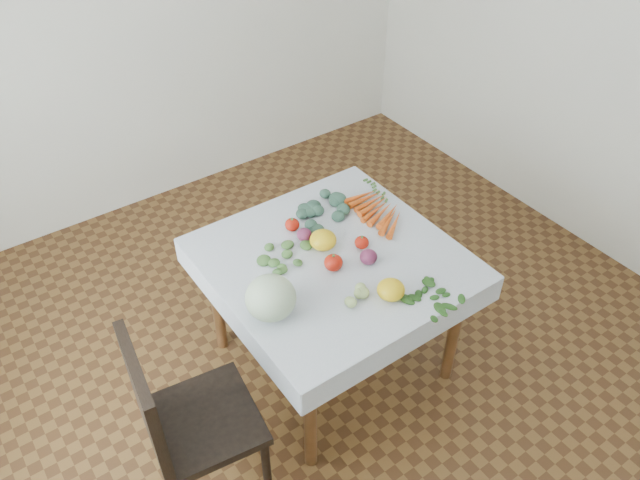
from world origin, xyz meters
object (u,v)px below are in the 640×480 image
object	(u,v)px
heirloom_back	(323,240)
chair	(179,418)
table	(333,273)
carrot_bunch	(378,209)
cabbage	(271,298)

from	to	relation	value
heirloom_back	chair	bearing A→B (deg)	-160.25
table	heirloom_back	distance (m)	0.17
chair	carrot_bunch	world-z (taller)	chair
table	chair	distance (m)	0.99
table	carrot_bunch	xyz separation A→B (m)	(0.39, 0.15, 0.12)
cabbage	chair	bearing A→B (deg)	-167.90
table	cabbage	distance (m)	0.50
chair	carrot_bunch	xyz separation A→B (m)	(1.34, 0.41, 0.21)
chair	cabbage	distance (m)	0.60
cabbage	heirloom_back	size ratio (longest dim) A/B	1.66
heirloom_back	carrot_bunch	distance (m)	0.40
carrot_bunch	cabbage	bearing A→B (deg)	-160.30
table	carrot_bunch	size ratio (longest dim) A/B	2.57
chair	cabbage	world-z (taller)	chair
carrot_bunch	chair	bearing A→B (deg)	-163.16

